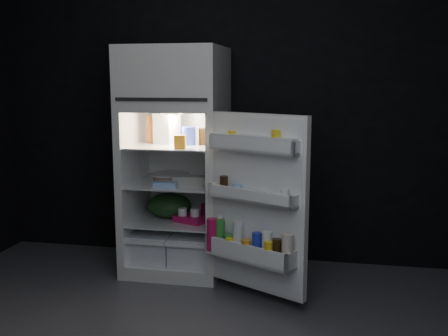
% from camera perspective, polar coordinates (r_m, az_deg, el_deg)
% --- Properties ---
extents(wall_back, '(4.00, 0.00, 2.70)m').
position_cam_1_polar(wall_back, '(4.44, 0.29, 7.29)').
color(wall_back, black).
rests_on(wall_back, ground).
extents(refrigerator, '(0.76, 0.71, 1.78)m').
position_cam_1_polar(refrigerator, '(4.18, -5.20, 1.67)').
color(refrigerator, white).
rests_on(refrigerator, ground).
extents(fridge_door, '(0.73, 0.50, 1.22)m').
position_cam_1_polar(fridge_door, '(3.55, 3.41, -4.27)').
color(fridge_door, white).
rests_on(fridge_door, ground).
extents(milk_jug, '(0.20, 0.20, 0.24)m').
position_cam_1_polar(milk_jug, '(4.19, -6.24, 4.29)').
color(milk_jug, white).
rests_on(milk_jug, refrigerator).
extents(mayo_jar, '(0.14, 0.14, 0.14)m').
position_cam_1_polar(mayo_jar, '(4.10, -3.84, 3.52)').
color(mayo_jar, '#2033B0').
rests_on(mayo_jar, refrigerator).
extents(jam_jar, '(0.12, 0.12, 0.13)m').
position_cam_1_polar(jam_jar, '(4.10, -2.11, 3.46)').
color(jam_jar, black).
rests_on(jam_jar, refrigerator).
extents(amber_bottle, '(0.08, 0.08, 0.22)m').
position_cam_1_polar(amber_bottle, '(4.25, -7.95, 4.20)').
color(amber_bottle, '#AD511B').
rests_on(amber_bottle, refrigerator).
extents(small_carton, '(0.09, 0.07, 0.10)m').
position_cam_1_polar(small_carton, '(3.88, -4.81, 2.86)').
color(small_carton, orange).
rests_on(small_carton, refrigerator).
extents(egg_carton, '(0.27, 0.12, 0.07)m').
position_cam_1_polar(egg_carton, '(4.04, -3.72, -1.38)').
color(egg_carton, gray).
rests_on(egg_carton, refrigerator).
extents(pie, '(0.29, 0.29, 0.04)m').
position_cam_1_polar(pie, '(4.28, -5.88, -0.99)').
color(pie, '#A67957').
rests_on(pie, refrigerator).
extents(flat_package, '(0.18, 0.10, 0.04)m').
position_cam_1_polar(flat_package, '(3.99, -6.39, -1.79)').
color(flat_package, '#8CAED9').
rests_on(flat_package, refrigerator).
extents(wrapped_pkg, '(0.12, 0.11, 0.05)m').
position_cam_1_polar(wrapped_pkg, '(4.27, -1.46, -0.91)').
color(wrapped_pkg, beige).
rests_on(wrapped_pkg, refrigerator).
extents(produce_bag, '(0.42, 0.38, 0.20)m').
position_cam_1_polar(produce_bag, '(4.27, -5.97, -4.07)').
color(produce_bag, '#193815').
rests_on(produce_bag, refrigerator).
extents(yogurt_tray, '(0.28, 0.22, 0.05)m').
position_cam_1_polar(yogurt_tray, '(4.13, -3.73, -5.56)').
color(yogurt_tray, '#B80F48').
rests_on(yogurt_tray, refrigerator).
extents(small_can_red, '(0.08, 0.08, 0.09)m').
position_cam_1_polar(small_can_red, '(4.34, -2.12, -4.52)').
color(small_can_red, '#B80F48').
rests_on(small_can_red, refrigerator).
extents(small_can_silver, '(0.08, 0.08, 0.09)m').
position_cam_1_polar(small_can_silver, '(4.31, -1.66, -4.63)').
color(small_can_silver, '#BABABE').
rests_on(small_can_silver, refrigerator).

